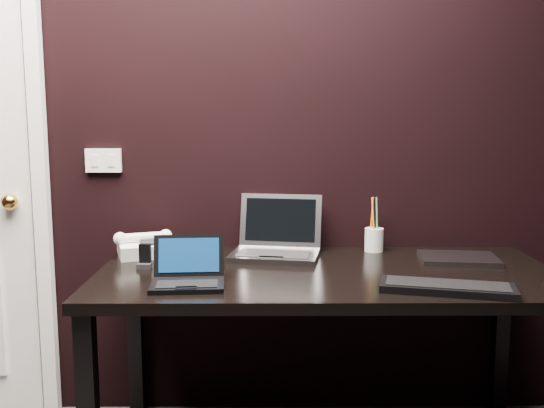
{
  "coord_description": "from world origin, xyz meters",
  "views": [
    {
      "loc": [
        0.08,
        -0.79,
        1.31
      ],
      "look_at": [
        0.09,
        1.35,
        1.0
      ],
      "focal_mm": 40.0,
      "sensor_mm": 36.0,
      "label": 1
    }
  ],
  "objects_px": {
    "netbook": "(188,276)",
    "pen_cup": "(374,239)",
    "silver_laptop": "(276,245)",
    "mobile_phone": "(145,259)",
    "desk_phone": "(143,246)",
    "desk": "(327,290)",
    "closed_laptop": "(458,259)",
    "ext_keyboard": "(447,287)"
  },
  "relations": [
    {
      "from": "netbook",
      "to": "closed_laptop",
      "type": "bearing_deg",
      "value": 18.19
    },
    {
      "from": "closed_laptop",
      "to": "ext_keyboard",
      "type": "bearing_deg",
      "value": -111.8
    },
    {
      "from": "mobile_phone",
      "to": "desk",
      "type": "bearing_deg",
      "value": -3.52
    },
    {
      "from": "silver_laptop",
      "to": "closed_laptop",
      "type": "bearing_deg",
      "value": -7.28
    },
    {
      "from": "ext_keyboard",
      "to": "pen_cup",
      "type": "bearing_deg",
      "value": 103.01
    },
    {
      "from": "silver_laptop",
      "to": "closed_laptop",
      "type": "relative_size",
      "value": 1.24
    },
    {
      "from": "mobile_phone",
      "to": "desk_phone",
      "type": "bearing_deg",
      "value": 103.41
    },
    {
      "from": "netbook",
      "to": "mobile_phone",
      "type": "relative_size",
      "value": 2.84
    },
    {
      "from": "desk_phone",
      "to": "mobile_phone",
      "type": "xyz_separation_m",
      "value": [
        0.04,
        -0.19,
        -0.01
      ]
    },
    {
      "from": "desk_phone",
      "to": "pen_cup",
      "type": "xyz_separation_m",
      "value": [
        0.96,
        0.09,
        0.01
      ]
    },
    {
      "from": "desk_phone",
      "to": "closed_laptop",
      "type": "bearing_deg",
      "value": -4.07
    },
    {
      "from": "closed_laptop",
      "to": "netbook",
      "type": "bearing_deg",
      "value": -161.81
    },
    {
      "from": "netbook",
      "to": "silver_laptop",
      "type": "relative_size",
      "value": 0.66
    },
    {
      "from": "desk_phone",
      "to": "mobile_phone",
      "type": "bearing_deg",
      "value": -76.59
    },
    {
      "from": "silver_laptop",
      "to": "desk_phone",
      "type": "distance_m",
      "value": 0.54
    },
    {
      "from": "desk",
      "to": "netbook",
      "type": "bearing_deg",
      "value": -158.16
    },
    {
      "from": "ext_keyboard",
      "to": "desk",
      "type": "bearing_deg",
      "value": 142.95
    },
    {
      "from": "netbook",
      "to": "pen_cup",
      "type": "distance_m",
      "value": 0.88
    },
    {
      "from": "silver_laptop",
      "to": "mobile_phone",
      "type": "bearing_deg",
      "value": -159.24
    },
    {
      "from": "desk",
      "to": "desk_phone",
      "type": "bearing_deg",
      "value": 162.57
    },
    {
      "from": "ext_keyboard",
      "to": "mobile_phone",
      "type": "distance_m",
      "value": 1.1
    },
    {
      "from": "mobile_phone",
      "to": "ext_keyboard",
      "type": "bearing_deg",
      "value": -16.85
    },
    {
      "from": "pen_cup",
      "to": "mobile_phone",
      "type": "bearing_deg",
      "value": -163.12
    },
    {
      "from": "netbook",
      "to": "mobile_phone",
      "type": "bearing_deg",
      "value": 129.01
    },
    {
      "from": "ext_keyboard",
      "to": "closed_laptop",
      "type": "bearing_deg",
      "value": 68.2
    },
    {
      "from": "desk",
      "to": "netbook",
      "type": "xyz_separation_m",
      "value": [
        -0.49,
        -0.2,
        0.11
      ]
    },
    {
      "from": "desk",
      "to": "silver_laptop",
      "type": "relative_size",
      "value": 4.32
    },
    {
      "from": "netbook",
      "to": "mobile_phone",
      "type": "xyz_separation_m",
      "value": [
        -0.19,
        0.24,
        0.0
      ]
    },
    {
      "from": "netbook",
      "to": "pen_cup",
      "type": "bearing_deg",
      "value": 35.66
    },
    {
      "from": "ext_keyboard",
      "to": "pen_cup",
      "type": "relative_size",
      "value": 1.96
    },
    {
      "from": "mobile_phone",
      "to": "pen_cup",
      "type": "height_order",
      "value": "pen_cup"
    },
    {
      "from": "desk",
      "to": "ext_keyboard",
      "type": "height_order",
      "value": "ext_keyboard"
    },
    {
      "from": "pen_cup",
      "to": "netbook",
      "type": "bearing_deg",
      "value": -144.34
    },
    {
      "from": "netbook",
      "to": "desk_phone",
      "type": "bearing_deg",
      "value": 119.21
    },
    {
      "from": "closed_laptop",
      "to": "desk_phone",
      "type": "height_order",
      "value": "desk_phone"
    },
    {
      "from": "closed_laptop",
      "to": "desk_phone",
      "type": "xyz_separation_m",
      "value": [
        -1.26,
        0.09,
        0.03
      ]
    },
    {
      "from": "silver_laptop",
      "to": "mobile_phone",
      "type": "xyz_separation_m",
      "value": [
        -0.5,
        -0.19,
        -0.01
      ]
    },
    {
      "from": "mobile_phone",
      "to": "pen_cup",
      "type": "bearing_deg",
      "value": 16.88
    },
    {
      "from": "desk_phone",
      "to": "pen_cup",
      "type": "bearing_deg",
      "value": 5.38
    },
    {
      "from": "ext_keyboard",
      "to": "silver_laptop",
      "type": "bearing_deg",
      "value": 137.44
    },
    {
      "from": "desk",
      "to": "silver_laptop",
      "type": "height_order",
      "value": "silver_laptop"
    },
    {
      "from": "desk",
      "to": "desk_phone",
      "type": "relative_size",
      "value": 6.96
    }
  ]
}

